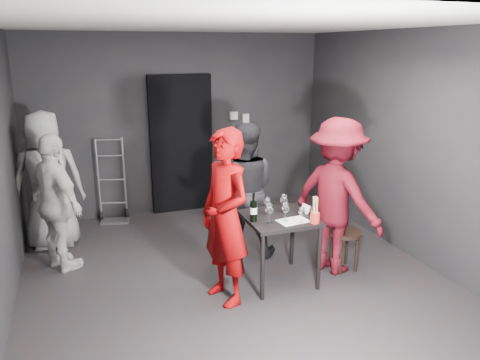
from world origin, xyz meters
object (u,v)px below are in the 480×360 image
object	(u,v)px
stool	(345,238)
bystander_grey	(46,169)
tasting_table	(279,225)
wine_bottle	(254,210)
hand_truck	(114,206)
server_red	(225,203)
man_maroon	(338,183)
bystander_cream	(56,199)
breadstick_cup	(315,210)
woman_black	(244,184)

from	to	relation	value
stool	bystander_grey	distance (m)	3.72
tasting_table	wine_bottle	xyz separation A→B (m)	(-0.31, -0.03, 0.21)
stool	hand_truck	bearing A→B (deg)	132.70
server_red	man_maroon	world-z (taller)	server_red
stool	bystander_cream	size ratio (longest dim) A/B	0.28
hand_truck	breadstick_cup	xyz separation A→B (m)	(1.78, -2.83, 0.66)
stool	man_maroon	xyz separation A→B (m)	(-0.11, 0.05, 0.65)
tasting_table	wine_bottle	world-z (taller)	wine_bottle
tasting_table	man_maroon	size ratio (longest dim) A/B	0.36
tasting_table	hand_truck	bearing A→B (deg)	120.93
bystander_cream	wine_bottle	xyz separation A→B (m)	(1.92, -1.15, 0.02)
hand_truck	wine_bottle	distance (m)	2.91
bystander_grey	stool	bearing A→B (deg)	150.58
hand_truck	tasting_table	world-z (taller)	hand_truck
stool	breadstick_cup	xyz separation A→B (m)	(-0.56, -0.29, 0.50)
man_maroon	wine_bottle	bearing A→B (deg)	70.73
tasting_table	man_maroon	bearing A→B (deg)	3.52
server_red	breadstick_cup	size ratio (longest dim) A/B	6.86
tasting_table	man_maroon	xyz separation A→B (m)	(0.72, 0.04, 0.38)
hand_truck	man_maroon	world-z (taller)	man_maroon
bystander_cream	bystander_grey	world-z (taller)	bystander_grey
server_red	bystander_cream	distance (m)	2.04
stool	bystander_cream	bearing A→B (deg)	159.91
stool	server_red	distance (m)	1.63
tasting_table	woman_black	xyz separation A→B (m)	(-0.11, 0.80, 0.25)
server_red	hand_truck	bearing A→B (deg)	-179.37
tasting_table	bystander_grey	xyz separation A→B (m)	(-2.34, 1.84, 0.38)
hand_truck	bystander_grey	distance (m)	1.34
breadstick_cup	wine_bottle	bearing A→B (deg)	155.87
tasting_table	breadstick_cup	bearing A→B (deg)	-47.90
bystander_cream	bystander_grey	distance (m)	0.76
tasting_table	bystander_cream	xyz separation A→B (m)	(-2.23, 1.11, 0.19)
woman_black	man_maroon	bearing A→B (deg)	157.54
hand_truck	tasting_table	distance (m)	2.99
stool	bystander_grey	size ratio (longest dim) A/B	0.23
server_red	breadstick_cup	xyz separation A→B (m)	(0.92, -0.12, -0.15)
woman_black	hand_truck	bearing A→B (deg)	-31.31
wine_bottle	woman_black	bearing A→B (deg)	76.65
bystander_cream	bystander_grey	bearing A→B (deg)	-22.24
woman_black	breadstick_cup	bearing A→B (deg)	128.80
man_maroon	bystander_grey	world-z (taller)	man_maroon
server_red	woman_black	xyz separation A→B (m)	(0.55, 0.97, -0.13)
server_red	man_maroon	size ratio (longest dim) A/B	1.00
tasting_table	bystander_grey	world-z (taller)	bystander_grey
hand_truck	breadstick_cup	bearing A→B (deg)	-42.80
hand_truck	server_red	distance (m)	2.96
stool	wine_bottle	world-z (taller)	wine_bottle
stool	breadstick_cup	distance (m)	0.81
hand_truck	breadstick_cup	distance (m)	3.41
hand_truck	server_red	xyz separation A→B (m)	(0.86, -2.71, 0.81)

